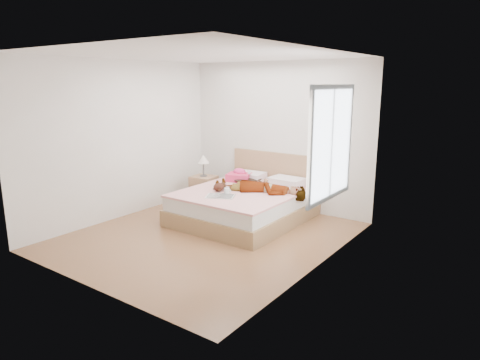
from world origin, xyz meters
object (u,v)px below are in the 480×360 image
(coffee_mug, at_px, (227,191))
(plush_toy, at_px, (219,187))
(phone, at_px, (250,172))
(towel, at_px, (239,176))
(woman, at_px, (261,185))
(nightstand, at_px, (204,188))
(magazine, at_px, (220,196))
(bed, at_px, (246,203))

(coffee_mug, height_order, plush_toy, plush_toy)
(phone, distance_m, towel, 0.24)
(towel, bearing_deg, woman, -28.57)
(towel, height_order, nightstand, nightstand)
(phone, xyz_separation_m, magazine, (0.18, -1.07, -0.17))
(phone, height_order, nightstand, nightstand)
(magazine, bearing_deg, coffee_mug, 90.11)
(magazine, distance_m, nightstand, 1.46)
(bed, relative_size, towel, 4.23)
(towel, xyz_separation_m, coffee_mug, (0.40, -0.89, -0.04))
(woman, xyz_separation_m, coffee_mug, (-0.32, -0.49, -0.05))
(nightstand, bearing_deg, magazine, -39.55)
(plush_toy, bearing_deg, bed, 51.02)
(woman, distance_m, magazine, 0.75)
(towel, xyz_separation_m, nightstand, (-0.71, -0.14, -0.29))
(woman, relative_size, bed, 0.72)
(bed, xyz_separation_m, coffee_mug, (-0.06, -0.45, 0.29))
(woman, distance_m, coffee_mug, 0.59)
(phone, xyz_separation_m, towel, (-0.22, -0.01, -0.09))
(phone, distance_m, magazine, 1.10)
(woman, distance_m, plush_toy, 0.67)
(magazine, relative_size, nightstand, 0.55)
(coffee_mug, bearing_deg, bed, 82.17)
(bed, bearing_deg, coffee_mug, -97.83)
(towel, bearing_deg, bed, -43.23)
(magazine, height_order, coffee_mug, coffee_mug)
(magazine, xyz_separation_m, nightstand, (-1.11, 0.92, -0.21))
(coffee_mug, distance_m, plush_toy, 0.25)
(woman, distance_m, nightstand, 1.49)
(woman, bearing_deg, bed, -95.62)
(plush_toy, bearing_deg, towel, 102.56)
(woman, height_order, towel, towel)
(magazine, xyz_separation_m, plush_toy, (-0.23, 0.27, 0.06))
(bed, bearing_deg, plush_toy, -128.98)
(coffee_mug, bearing_deg, magazine, -89.89)
(coffee_mug, xyz_separation_m, nightstand, (-1.11, 0.74, -0.26))
(bed, bearing_deg, woman, 9.78)
(towel, height_order, coffee_mug, towel)
(magazine, distance_m, plush_toy, 0.36)
(towel, distance_m, plush_toy, 0.81)
(magazine, distance_m, coffee_mug, 0.18)
(woman, bearing_deg, plush_toy, -69.09)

